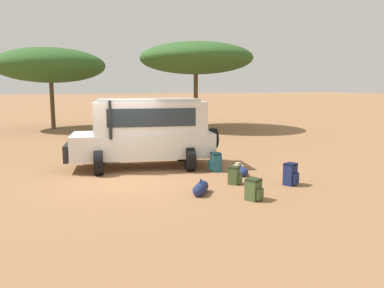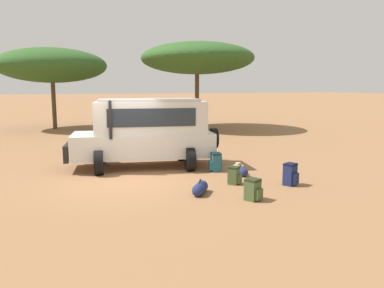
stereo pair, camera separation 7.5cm
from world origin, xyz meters
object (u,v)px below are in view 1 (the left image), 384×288
(safari_vehicle, at_px, (146,131))
(backpack_near_rear_wheel, at_px, (291,174))
(backpack_outermost, at_px, (235,176))
(backpack_beside_front_wheel, at_px, (254,190))
(acacia_tree_left_mid, at_px, (50,65))
(duffel_bag_soft_canvas, at_px, (201,188))
(duffel_bag_low_black_case, at_px, (239,170))
(acacia_tree_centre_back, at_px, (196,59))
(backpack_cluster_center, at_px, (216,162))

(safari_vehicle, height_order, backpack_near_rear_wheel, safari_vehicle)
(backpack_outermost, bearing_deg, backpack_beside_front_wheel, -103.21)
(backpack_beside_front_wheel, height_order, backpack_near_rear_wheel, backpack_near_rear_wheel)
(safari_vehicle, relative_size, acacia_tree_left_mid, 0.75)
(backpack_outermost, xyz_separation_m, duffel_bag_soft_canvas, (-1.36, -0.53, -0.10))
(duffel_bag_low_black_case, xyz_separation_m, acacia_tree_centre_back, (4.61, 13.44, 4.63))
(backpack_cluster_center, distance_m, duffel_bag_soft_canvas, 2.80)
(backpack_cluster_center, distance_m, backpack_outermost, 1.75)
(safari_vehicle, bearing_deg, backpack_beside_front_wheel, -75.67)
(duffel_bag_soft_canvas, height_order, acacia_tree_left_mid, acacia_tree_left_mid)
(backpack_beside_front_wheel, distance_m, duffel_bag_soft_canvas, 1.44)
(backpack_near_rear_wheel, bearing_deg, acacia_tree_left_mid, 105.47)
(safari_vehicle, xyz_separation_m, backpack_near_rear_wheel, (3.08, -4.18, -0.98))
(backpack_beside_front_wheel, relative_size, backpack_near_rear_wheel, 0.85)
(safari_vehicle, xyz_separation_m, acacia_tree_left_mid, (-2.13, 14.63, 3.00))
(safari_vehicle, bearing_deg, duffel_bag_low_black_case, -46.12)
(backpack_near_rear_wheel, bearing_deg, safari_vehicle, 126.34)
(duffel_bag_low_black_case, height_order, duffel_bag_soft_canvas, duffel_bag_soft_canvas)
(safari_vehicle, height_order, backpack_outermost, safari_vehicle)
(backpack_near_rear_wheel, height_order, duffel_bag_low_black_case, backpack_near_rear_wheel)
(backpack_beside_front_wheel, bearing_deg, duffel_bag_low_black_case, 66.11)
(acacia_tree_left_mid, relative_size, acacia_tree_centre_back, 0.90)
(backpack_cluster_center, bearing_deg, duffel_bag_low_black_case, -59.33)
(acacia_tree_left_mid, xyz_separation_m, acacia_tree_centre_back, (9.12, -3.67, 0.48))
(acacia_tree_left_mid, bearing_deg, duffel_bag_soft_canvas, -82.62)
(backpack_near_rear_wheel, bearing_deg, backpack_cluster_center, 114.98)
(duffel_bag_low_black_case, height_order, acacia_tree_left_mid, acacia_tree_left_mid)
(acacia_tree_left_mid, distance_m, acacia_tree_centre_back, 9.84)
(backpack_beside_front_wheel, bearing_deg, backpack_outermost, 76.79)
(backpack_beside_front_wheel, xyz_separation_m, backpack_outermost, (0.37, 1.57, -0.01))
(backpack_outermost, bearing_deg, duffel_bag_soft_canvas, -158.63)
(backpack_outermost, bearing_deg, acacia_tree_left_mid, 101.79)
(safari_vehicle, xyz_separation_m, backpack_outermost, (1.64, -3.42, -1.04))
(duffel_bag_soft_canvas, relative_size, acacia_tree_centre_back, 0.09)
(backpack_beside_front_wheel, distance_m, backpack_near_rear_wheel, 1.98)
(acacia_tree_left_mid, bearing_deg, backpack_beside_front_wheel, -80.16)
(duffel_bag_soft_canvas, bearing_deg, acacia_tree_centre_back, 65.76)
(safari_vehicle, relative_size, backpack_cluster_center, 8.52)
(backpack_beside_front_wheel, bearing_deg, backpack_near_rear_wheel, 24.02)
(backpack_cluster_center, relative_size, backpack_near_rear_wheel, 0.99)
(backpack_near_rear_wheel, bearing_deg, duffel_bag_soft_canvas, 175.33)
(acacia_tree_left_mid, bearing_deg, backpack_outermost, -78.21)
(backpack_near_rear_wheel, distance_m, duffel_bag_low_black_case, 1.85)
(safari_vehicle, height_order, backpack_cluster_center, safari_vehicle)
(safari_vehicle, distance_m, backpack_outermost, 3.93)
(backpack_cluster_center, height_order, backpack_outermost, backpack_cluster_center)
(backpack_near_rear_wheel, relative_size, acacia_tree_left_mid, 0.09)
(duffel_bag_low_black_case, bearing_deg, duffel_bag_soft_canvas, -144.99)
(duffel_bag_soft_canvas, bearing_deg, safari_vehicle, 94.02)
(safari_vehicle, distance_m, backpack_cluster_center, 2.73)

